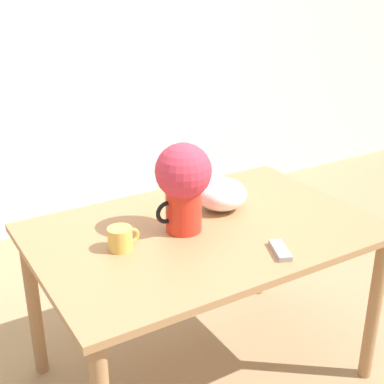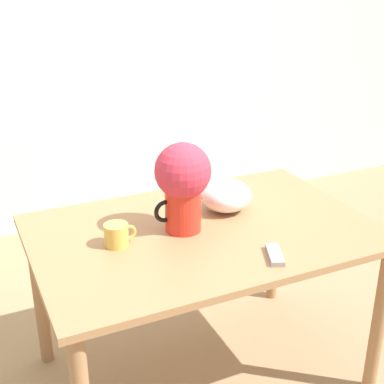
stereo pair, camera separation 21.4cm
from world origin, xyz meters
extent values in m
plane|color=#9E7F5B|center=(0.00, 0.00, 0.00)|extent=(12.00, 12.00, 0.00)
cube|color=silver|center=(0.00, 1.85, 1.30)|extent=(8.00, 0.05, 2.60)
cube|color=#A3754C|center=(0.07, 0.00, 0.74)|extent=(1.39, 0.92, 0.03)
cylinder|color=#A3754C|center=(0.71, -0.40, 0.36)|extent=(0.06, 0.06, 0.72)
cylinder|color=#A3754C|center=(-0.56, 0.40, 0.36)|extent=(0.06, 0.06, 0.72)
cylinder|color=#A3754C|center=(0.71, 0.40, 0.36)|extent=(0.06, 0.06, 0.72)
cylinder|color=red|center=(-0.01, 0.03, 0.84)|extent=(0.15, 0.15, 0.18)
cone|color=red|center=(0.06, 0.03, 0.90)|extent=(0.05, 0.05, 0.04)
torus|color=black|center=(-0.08, 0.03, 0.85)|extent=(0.10, 0.02, 0.10)
sphere|color=#3D7033|center=(-0.01, 0.03, 0.97)|extent=(0.17, 0.17, 0.17)
sphere|color=#CC3347|center=(-0.01, 0.03, 1.01)|extent=(0.23, 0.23, 0.23)
cylinder|color=gold|center=(-0.29, 0.01, 0.80)|extent=(0.09, 0.09, 0.09)
torus|color=gold|center=(-0.24, 0.01, 0.80)|extent=(0.06, 0.01, 0.06)
ellipsoid|color=white|center=(0.24, 0.13, 0.82)|extent=(0.23, 0.23, 0.14)
cube|color=#999999|center=(0.21, -0.32, 0.76)|extent=(0.10, 0.15, 0.02)
camera|label=1|loc=(-0.99, -1.67, 1.75)|focal=50.00mm
camera|label=2|loc=(-0.80, -1.77, 1.75)|focal=50.00mm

